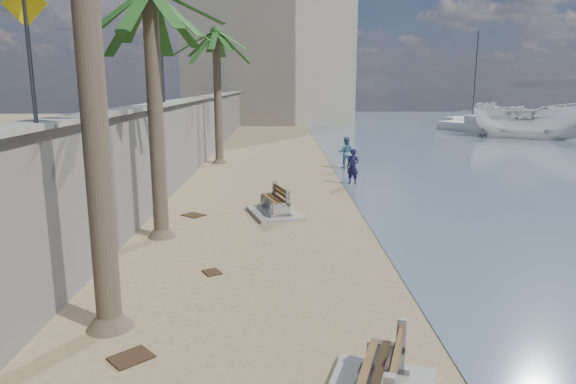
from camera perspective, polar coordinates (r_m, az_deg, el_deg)
name	(u,v)px	position (r m, az deg, el deg)	size (l,w,h in m)	color
ground_plane	(324,352)	(8.76, 4.08, -17.33)	(140.00, 140.00, 0.00)	#927D59
seawall	(197,132)	(28.10, -10.06, 6.53)	(0.45, 70.00, 3.50)	gray
wall_cap	(196,98)	(27.99, -10.19, 10.20)	(0.80, 70.00, 0.12)	gray
end_building	(269,60)	(59.70, -2.09, 14.47)	(18.00, 12.00, 14.00)	#B7AA93
bench_near	(379,382)	(7.38, 10.04, -20.06)	(2.04, 2.46, 0.89)	gray
bench_far	(275,203)	(17.08, -1.46, -1.25)	(2.04, 2.51, 0.91)	gray
palm_back	(216,34)	(28.53, -7.99, 17.01)	(5.00, 5.00, 7.89)	brown
pedestrian_sign	(27,31)	(10.12, -27.00, 15.63)	(0.78, 0.07, 2.40)	#2D2D33
streetlight	(160,18)	(20.25, -14.05, 18.26)	(0.28, 0.28, 5.12)	#2D2D33
person_a	(353,164)	(22.44, 7.23, 3.11)	(0.64, 0.44, 1.79)	#1A1539
person_b	(346,151)	(26.73, 6.44, 4.56)	(0.88, 0.68, 1.82)	teal
boat_cruiser	(531,118)	(45.85, 25.35, 7.42)	(3.43, 3.54, 4.04)	silver
yacht_far	(475,128)	(50.55, 20.08, 6.70)	(7.64, 2.14, 1.50)	silver
sailboat_west	(472,119)	(64.78, 19.78, 7.68)	(7.18, 4.15, 10.35)	silver
debris_b	(131,357)	(8.93, -17.03, -17.17)	(0.62, 0.50, 0.03)	#382616
debris_c	(194,215)	(17.35, -10.43, -2.54)	(0.67, 0.54, 0.03)	#382616
debris_d	(212,272)	(12.13, -8.42, -8.81)	(0.44, 0.35, 0.03)	#382616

